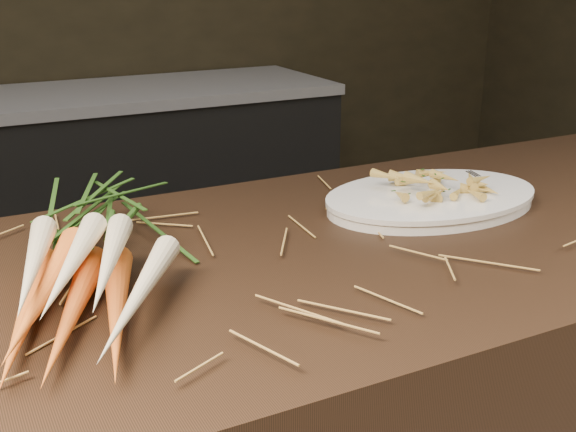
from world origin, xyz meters
The scene contains 6 objects.
back_counter centered at (0.30, 2.18, 0.42)m, with size 1.82×0.62×0.84m.
straw_bedding centered at (0.00, 0.30, 0.91)m, with size 1.40×0.60×0.02m, color olive, non-canonical shape.
root_veg_bunch centered at (-0.12, 0.36, 0.95)m, with size 0.35×0.59×0.11m.
serving_platter centered at (0.46, 0.37, 0.91)m, with size 0.39×0.26×0.02m, color white, non-canonical shape.
roasted_veg_heap centered at (0.46, 0.37, 0.94)m, with size 0.19×0.14×0.04m, color #AE8734, non-canonical shape.
serving_fork centered at (0.60, 0.35, 0.92)m, with size 0.01×0.15×0.00m, color silver.
Camera 1 is at (-0.30, -0.57, 1.30)m, focal length 45.00 mm.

